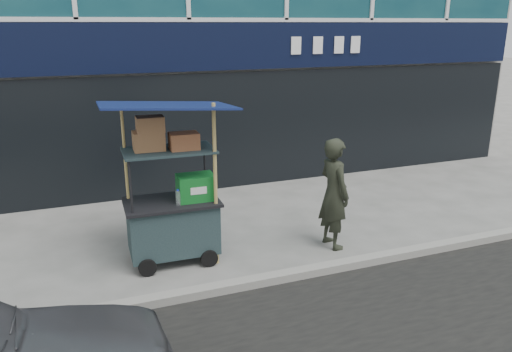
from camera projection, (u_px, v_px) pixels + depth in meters
name	position (u px, v px, depth m)	size (l,w,h in m)	color
ground	(265.00, 276.00, 6.87)	(80.00, 80.00, 0.00)	#5E5F5A
curb	(271.00, 279.00, 6.68)	(80.00, 0.18, 0.12)	gray
vendor_cart	(173.00, 206.00, 7.11)	(1.80, 1.30, 2.38)	#19292C
vendor_man	(334.00, 193.00, 7.58)	(0.63, 0.41, 1.72)	#24291E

